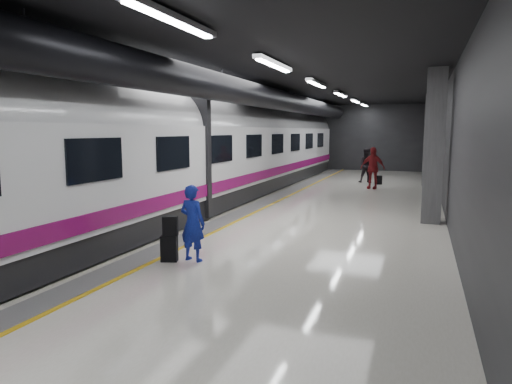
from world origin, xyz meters
The scene contains 9 objects.
ground centered at (0.00, 0.00, 0.00)m, with size 40.00×40.00×0.00m, color white.
platform_hall centered at (-0.29, 0.96, 3.54)m, with size 10.02×40.02×4.51m.
train centered at (-3.25, 0.00, 2.07)m, with size 3.05×38.00×4.05m.
traveler_main centered at (-0.21, -4.01, 0.81)m, with size 0.59×0.39×1.61m, color #162EAB.
suitcase_main centered at (-0.65, -4.22, 0.27)m, with size 0.34×0.21×0.55m, color black.
shoulder_bag centered at (-0.62, -4.20, 0.75)m, with size 0.30×0.16×0.41m, color black.
traveler_far_a centered at (1.56, 12.09, 0.91)m, with size 0.88×0.69×1.81m, color black.
traveler_far_b centered at (2.07, 9.69, 0.98)m, with size 1.15×0.48×1.96m, color maroon.
suitcase_far centered at (2.21, 11.57, 0.23)m, with size 0.31×0.20×0.45m, color black.
Camera 1 is at (4.22, -12.32, 2.71)m, focal length 32.00 mm.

